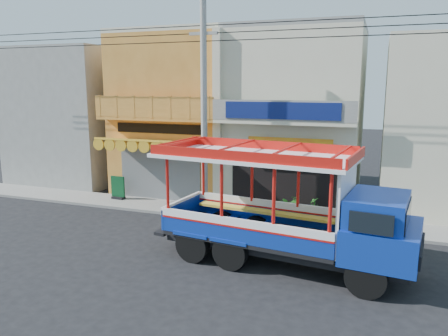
{
  "coord_description": "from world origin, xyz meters",
  "views": [
    {
      "loc": [
        5.83,
        -13.4,
        5.62
      ],
      "look_at": [
        0.16,
        2.5,
        2.37
      ],
      "focal_mm": 35.0,
      "sensor_mm": 36.0,
      "label": 1
    }
  ],
  "objects_px": {
    "potted_plant_b": "(293,211)",
    "potted_plant_c": "(314,207)",
    "utility_pole": "(207,99)",
    "green_sign": "(118,189)",
    "songthaew_truck": "(301,212)",
    "potted_plant_a": "(288,206)"
  },
  "relations": [
    {
      "from": "potted_plant_a",
      "to": "potted_plant_b",
      "type": "xyz_separation_m",
      "value": [
        0.3,
        -0.42,
        -0.08
      ]
    },
    {
      "from": "potted_plant_c",
      "to": "utility_pole",
      "type": "bearing_deg",
      "value": -72.61
    },
    {
      "from": "green_sign",
      "to": "potted_plant_b",
      "type": "xyz_separation_m",
      "value": [
        8.71,
        -0.7,
        -0.05
      ]
    },
    {
      "from": "utility_pole",
      "to": "potted_plant_a",
      "type": "relative_size",
      "value": 28.0
    },
    {
      "from": "potted_plant_c",
      "to": "green_sign",
      "type": "bearing_deg",
      "value": -86.74
    },
    {
      "from": "green_sign",
      "to": "utility_pole",
      "type": "bearing_deg",
      "value": -10.97
    },
    {
      "from": "potted_plant_c",
      "to": "potted_plant_a",
      "type": "bearing_deg",
      "value": -63.04
    },
    {
      "from": "green_sign",
      "to": "songthaew_truck",
      "type": "bearing_deg",
      "value": -26.78
    },
    {
      "from": "potted_plant_b",
      "to": "potted_plant_c",
      "type": "relative_size",
      "value": 0.98
    },
    {
      "from": "utility_pole",
      "to": "potted_plant_a",
      "type": "bearing_deg",
      "value": 12.13
    },
    {
      "from": "potted_plant_a",
      "to": "potted_plant_c",
      "type": "bearing_deg",
      "value": -23.05
    },
    {
      "from": "green_sign",
      "to": "potted_plant_c",
      "type": "xyz_separation_m",
      "value": [
        9.43,
        0.19,
        -0.04
      ]
    },
    {
      "from": "songthaew_truck",
      "to": "potted_plant_c",
      "type": "distance_m",
      "value": 5.26
    },
    {
      "from": "potted_plant_c",
      "to": "potted_plant_b",
      "type": "bearing_deg",
      "value": -36.97
    },
    {
      "from": "utility_pole",
      "to": "potted_plant_c",
      "type": "relative_size",
      "value": 32.75
    },
    {
      "from": "utility_pole",
      "to": "songthaew_truck",
      "type": "relative_size",
      "value": 3.38
    },
    {
      "from": "utility_pole",
      "to": "green_sign",
      "type": "bearing_deg",
      "value": 169.03
    },
    {
      "from": "green_sign",
      "to": "potted_plant_a",
      "type": "xyz_separation_m",
      "value": [
        8.41,
        -0.28,
        0.03
      ]
    },
    {
      "from": "songthaew_truck",
      "to": "potted_plant_a",
      "type": "relative_size",
      "value": 8.28
    },
    {
      "from": "potted_plant_b",
      "to": "potted_plant_c",
      "type": "height_order",
      "value": "potted_plant_c"
    },
    {
      "from": "utility_pole",
      "to": "potted_plant_b",
      "type": "xyz_separation_m",
      "value": [
        3.6,
        0.29,
        -4.49
      ]
    },
    {
      "from": "utility_pole",
      "to": "green_sign",
      "type": "xyz_separation_m",
      "value": [
        -5.11,
        0.99,
        -4.44
      ]
    }
  ]
}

